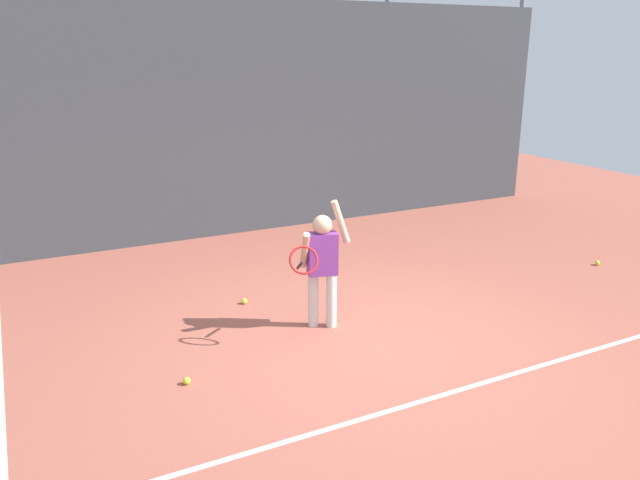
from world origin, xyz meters
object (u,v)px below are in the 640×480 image
tennis_ball_2 (187,381)px  tennis_player (322,261)px  tennis_ball_3 (597,263)px  tennis_ball_1 (244,301)px

tennis_ball_2 → tennis_player: bearing=18.4°
tennis_player → tennis_ball_2: 1.81m
tennis_player → tennis_ball_3: bearing=15.2°
tennis_ball_1 → tennis_ball_2: bearing=-126.3°
tennis_ball_1 → tennis_ball_2: size_ratio=1.00×
tennis_ball_2 → tennis_ball_1: bearing=53.7°
tennis_ball_2 → tennis_ball_3: bearing=5.6°
tennis_ball_1 → tennis_ball_3: (4.73, -0.90, 0.00)m
tennis_player → tennis_ball_1: tennis_player is taller
tennis_ball_2 → tennis_ball_3: 5.83m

